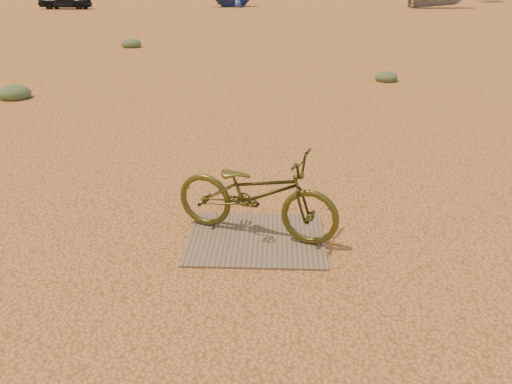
{
  "coord_description": "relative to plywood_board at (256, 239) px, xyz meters",
  "views": [
    {
      "loc": [
        0.44,
        -4.1,
        2.48
      ],
      "look_at": [
        0.25,
        0.35,
        0.53
      ],
      "focal_mm": 35.0,
      "sensor_mm": 36.0,
      "label": 1
    }
  ],
  "objects": [
    {
      "name": "kale_c",
      "position": [
        -5.22,
        14.38,
        -0.01
      ],
      "size": [
        0.72,
        0.72,
        0.4
      ],
      "primitive_type": "ellipsoid",
      "color": "#576D46",
      "rests_on": "ground"
    },
    {
      "name": "plywood_board",
      "position": [
        0.0,
        0.0,
        0.0
      ],
      "size": [
        1.38,
        1.13,
        0.02
      ],
      "primitive_type": "cube",
      "color": "#6F604D",
      "rests_on": "ground"
    },
    {
      "name": "kale_a",
      "position": [
        -5.51,
        6.08,
        -0.01
      ],
      "size": [
        0.68,
        0.68,
        0.37
      ],
      "primitive_type": "ellipsoid",
      "color": "#576D46",
      "rests_on": "ground"
    },
    {
      "name": "car",
      "position": [
        -16.22,
        35.93,
        0.66
      ],
      "size": [
        3.96,
        1.67,
        1.34
      ],
      "primitive_type": "imported",
      "rotation": [
        0.0,
        0.0,
        1.55
      ],
      "color": "black",
      "rests_on": "ground"
    },
    {
      "name": "bicycle",
      "position": [
        -0.0,
        0.1,
        0.46
      ],
      "size": [
        1.81,
        1.1,
        0.9
      ],
      "primitive_type": "imported",
      "rotation": [
        0.0,
        0.0,
        1.25
      ],
      "color": "#444318",
      "rests_on": "plywood_board"
    },
    {
      "name": "ground",
      "position": [
        -0.25,
        -0.35,
        -0.01
      ],
      "size": [
        120.0,
        120.0,
        0.0
      ],
      "primitive_type": "plane",
      "color": "#D6804A",
      "rests_on": "ground"
    },
    {
      "name": "kale_b",
      "position": [
        2.94,
        8.36,
        -0.01
      ],
      "size": [
        0.56,
        0.56,
        0.31
      ],
      "primitive_type": "ellipsoid",
      "color": "#576D46",
      "rests_on": "ground"
    }
  ]
}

